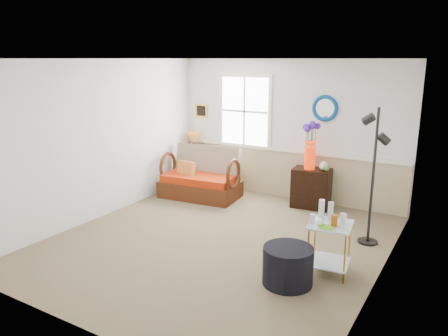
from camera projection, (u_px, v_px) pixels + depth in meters
The scene contains 19 objects.
floor at pixel (218, 241), 6.39m from camera, with size 4.50×5.00×0.01m, color brown.
ceiling at pixel (217, 59), 5.75m from camera, with size 4.50×5.00×0.01m, color white.
walls at pixel (218, 155), 6.07m from camera, with size 4.51×5.01×2.60m.
wainscot at pixel (286, 174), 8.34m from camera, with size 4.46×0.02×0.90m, color tan.
chair_rail at pixel (286, 150), 8.22m from camera, with size 4.46×0.04×0.06m, color white.
window at pixel (245, 111), 8.50m from camera, with size 1.14×0.06×1.44m, color white, non-canonical shape.
picture at pixel (202, 111), 9.03m from camera, with size 0.28×0.03×0.28m, color gold.
mirror at pixel (325, 108), 7.68m from camera, with size 0.47×0.47×0.07m, color #0053A1.
loveseat at pixel (200, 173), 8.32m from camera, with size 1.46×0.83×0.96m, color #552713, non-canonical shape.
throw_pillow at pixel (186, 171), 8.39m from camera, with size 0.38×0.09×0.38m, color #C95D1B, non-canonical shape.
lamp_stand at pixel (193, 171), 9.25m from camera, with size 0.33×0.33×0.58m, color black, non-canonical shape.
table_lamp at pixel (194, 145), 9.11m from camera, with size 0.29×0.29×0.53m, color #B7641C, non-canonical shape.
potted_plant at pixel (198, 151), 9.14m from camera, with size 0.30×0.34×0.26m, color #4C7E39.
cabinet at pixel (311, 188), 7.79m from camera, with size 0.66×0.42×0.71m, color black, non-canonical shape.
flower_vase at pixel (310, 146), 7.60m from camera, with size 0.24×0.24×0.83m, color red, non-canonical shape.
side_table at pixel (329, 249), 5.38m from camera, with size 0.51×0.51×0.65m, color #AC832C, non-canonical shape.
tabletop_items at pixel (328, 214), 5.30m from camera, with size 0.41×0.41×0.25m, color silver, non-canonical shape.
floor_lamp at pixel (373, 177), 6.11m from camera, with size 0.28×0.28×1.97m, color black, non-canonical shape.
ottoman at pixel (288, 266), 5.14m from camera, with size 0.60×0.60×0.46m, color black.
Camera 1 is at (3.12, -5.05, 2.60)m, focal length 35.00 mm.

